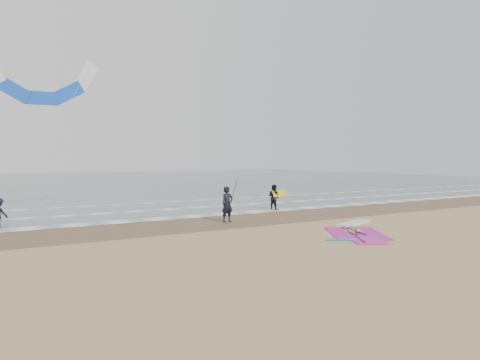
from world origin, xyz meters
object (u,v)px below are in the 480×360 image
person_standing (227,204)px  person_walking (274,197)px  windsurf_rig (357,230)px  surf_kite (41,85)px

person_standing → person_walking: bearing=23.9°
windsurf_rig → person_walking: person_walking is taller
windsurf_rig → person_walking: bearing=81.8°
person_standing → surf_kite: bearing=123.1°
surf_kite → windsurf_rig: bearing=-50.4°
person_walking → surf_kite: bearing=45.8°
windsurf_rig → person_standing: bearing=126.4°
windsurf_rig → surf_kite: surf_kite is taller
windsurf_rig → person_standing: person_standing is taller
windsurf_rig → surf_kite: 19.92m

